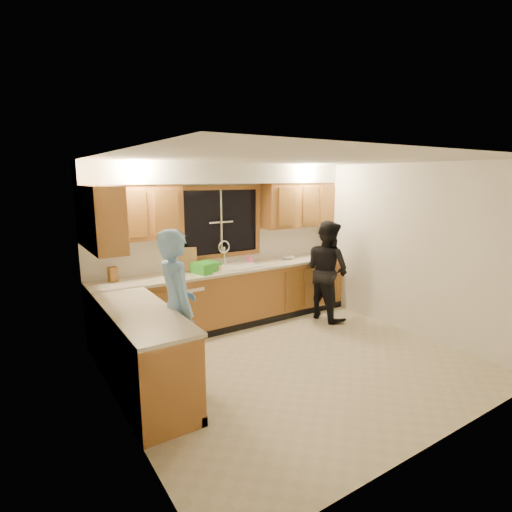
{
  "coord_description": "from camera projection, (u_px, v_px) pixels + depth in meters",
  "views": [
    {
      "loc": [
        -2.94,
        -3.66,
        2.29
      ],
      "look_at": [
        -0.14,
        0.65,
        1.28
      ],
      "focal_mm": 28.0,
      "sensor_mm": 36.0,
      "label": 1
    }
  ],
  "objects": [
    {
      "name": "dish_crate",
      "position": [
        206.0,
        267.0,
        5.83
      ],
      "size": [
        0.4,
        0.38,
        0.16
      ],
      "primitive_type": "cube",
      "rotation": [
        0.0,
        0.0,
        0.24
      ],
      "color": "green",
      "rests_on": "countertop_back"
    },
    {
      "name": "window_frame",
      "position": [
        221.0,
        222.0,
        6.27
      ],
      "size": [
        1.44,
        0.03,
        1.14
      ],
      "color": "black",
      "rests_on": "wall_back"
    },
    {
      "name": "stove",
      "position": [
        160.0,
        374.0,
        3.8
      ],
      "size": [
        0.58,
        0.75,
        0.9
      ],
      "primitive_type": "cube",
      "color": "silver",
      "rests_on": "floor"
    },
    {
      "name": "sink",
      "position": [
        230.0,
        271.0,
        6.18
      ],
      "size": [
        0.86,
        0.52,
        0.57
      ],
      "color": "white",
      "rests_on": "countertop_back"
    },
    {
      "name": "man",
      "position": [
        177.0,
        309.0,
        4.35
      ],
      "size": [
        0.47,
        0.67,
        1.76
      ],
      "primitive_type": "imported",
      "rotation": [
        0.0,
        0.0,
        1.49
      ],
      "color": "#6FA0D3",
      "rests_on": "floor"
    },
    {
      "name": "upper_cabinets_right",
      "position": [
        298.0,
        205.0,
        6.86
      ],
      "size": [
        1.35,
        0.33,
        0.75
      ],
      "primitive_type": "cube",
      "color": "#A86A30",
      "rests_on": "wall_back"
    },
    {
      "name": "dishwasher",
      "position": [
        180.0,
        309.0,
        5.8
      ],
      "size": [
        0.6,
        0.56,
        0.82
      ],
      "primitive_type": "cube",
      "color": "silver",
      "rests_on": "floor"
    },
    {
      "name": "bowl",
      "position": [
        287.0,
        258.0,
        6.8
      ],
      "size": [
        0.28,
        0.28,
        0.06
      ],
      "primitive_type": "imported",
      "rotation": [
        0.0,
        0.0,
        -0.32
      ],
      "color": "silver",
      "rests_on": "countertop_back"
    },
    {
      "name": "knife_block",
      "position": [
        113.0,
        274.0,
        5.31
      ],
      "size": [
        0.12,
        0.11,
        0.2
      ],
      "primitive_type": "cube",
      "rotation": [
        0.0,
        0.0,
        0.18
      ],
      "color": "#99652A",
      "rests_on": "countertop_back"
    },
    {
      "name": "ceiling",
      "position": [
        298.0,
        159.0,
        4.54
      ],
      "size": [
        4.2,
        4.2,
        0.0
      ],
      "primitive_type": "plane",
      "rotation": [
        3.14,
        0.0,
        0.0
      ],
      "color": "silver"
    },
    {
      "name": "wall_right",
      "position": [
        407.0,
        249.0,
        5.9
      ],
      "size": [
        0.0,
        3.8,
        3.8
      ],
      "primitive_type": "plane",
      "rotation": [
        1.57,
        0.0,
        -1.57
      ],
      "color": "white",
      "rests_on": "ground"
    },
    {
      "name": "wall_back",
      "position": [
        221.0,
        244.0,
        6.35
      ],
      "size": [
        4.2,
        0.0,
        4.2
      ],
      "primitive_type": "plane",
      "rotation": [
        1.57,
        0.0,
        0.0
      ],
      "color": "white",
      "rests_on": "ground"
    },
    {
      "name": "upper_cabinets_left",
      "position": [
        132.0,
        213.0,
        5.34
      ],
      "size": [
        1.35,
        0.33,
        0.75
      ],
      "primitive_type": "cube",
      "color": "#A86A30",
      "rests_on": "wall_back"
    },
    {
      "name": "cutting_board",
      "position": [
        188.0,
        259.0,
        5.91
      ],
      "size": [
        0.28,
        0.18,
        0.35
      ],
      "primitive_type": "cube",
      "rotation": [
        -0.21,
        0.0,
        -0.35
      ],
      "color": "tan",
      "rests_on": "countertop_back"
    },
    {
      "name": "base_cabinets_back",
      "position": [
        231.0,
        297.0,
        6.26
      ],
      "size": [
        4.2,
        0.6,
        0.88
      ],
      "primitive_type": "cube",
      "color": "#A86A30",
      "rests_on": "ground"
    },
    {
      "name": "soap_bottle",
      "position": [
        250.0,
        258.0,
        6.46
      ],
      "size": [
        0.09,
        0.1,
        0.17
      ],
      "primitive_type": "imported",
      "rotation": [
        0.0,
        0.0,
        0.26
      ],
      "color": "#EF5B98",
      "rests_on": "countertop_back"
    },
    {
      "name": "countertop_left",
      "position": [
        141.0,
        312.0,
        4.19
      ],
      "size": [
        0.63,
        1.9,
        0.04
      ],
      "primitive_type": "cube",
      "color": "beige",
      "rests_on": "base_cabinets_left"
    },
    {
      "name": "woman",
      "position": [
        327.0,
        270.0,
        6.48
      ],
      "size": [
        0.65,
        0.82,
        1.62
      ],
      "primitive_type": "imported",
      "rotation": [
        0.0,
        0.0,
        1.62
      ],
      "color": "black",
      "rests_on": "floor"
    },
    {
      "name": "floor",
      "position": [
        294.0,
        362.0,
        5.02
      ],
      "size": [
        4.2,
        4.2,
        0.0
      ],
      "primitive_type": "plane",
      "color": "#BFB293",
      "rests_on": "ground"
    },
    {
      "name": "wall_left",
      "position": [
        116.0,
        293.0,
        3.66
      ],
      "size": [
        0.0,
        3.8,
        3.8
      ],
      "primitive_type": "plane",
      "rotation": [
        1.57,
        0.0,
        1.57
      ],
      "color": "white",
      "rests_on": "ground"
    },
    {
      "name": "upper_cabinets_return",
      "position": [
        103.0,
        219.0,
        4.56
      ],
      "size": [
        0.33,
        0.9,
        0.75
      ],
      "primitive_type": "cube",
      "color": "#A86A30",
      "rests_on": "wall_left"
    },
    {
      "name": "can_left",
      "position": [
        218.0,
        269.0,
        5.84
      ],
      "size": [
        0.08,
        0.08,
        0.11
      ],
      "primitive_type": "cylinder",
      "rotation": [
        0.0,
        0.0,
        0.35
      ],
      "color": "beige",
      "rests_on": "countertop_back"
    },
    {
      "name": "base_cabinets_left",
      "position": [
        142.0,
        353.0,
        4.27
      ],
      "size": [
        0.6,
        1.9,
        0.88
      ],
      "primitive_type": "cube",
      "color": "#A86A30",
      "rests_on": "ground"
    },
    {
      "name": "countertop_back",
      "position": [
        231.0,
        269.0,
        6.15
      ],
      "size": [
        4.2,
        0.63,
        0.04
      ],
      "primitive_type": "cube",
      "color": "beige",
      "rests_on": "base_cabinets_back"
    },
    {
      "name": "soffit",
      "position": [
        225.0,
        173.0,
        5.99
      ],
      "size": [
        4.2,
        0.35,
        0.3
      ],
      "primitive_type": "cube",
      "color": "white",
      "rests_on": "wall_back"
    },
    {
      "name": "can_right",
      "position": [
        219.0,
        269.0,
        5.82
      ],
      "size": [
        0.08,
        0.08,
        0.11
      ],
      "primitive_type": "cylinder",
      "rotation": [
        0.0,
        0.0,
        -0.41
      ],
      "color": "beige",
      "rests_on": "countertop_back"
    }
  ]
}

